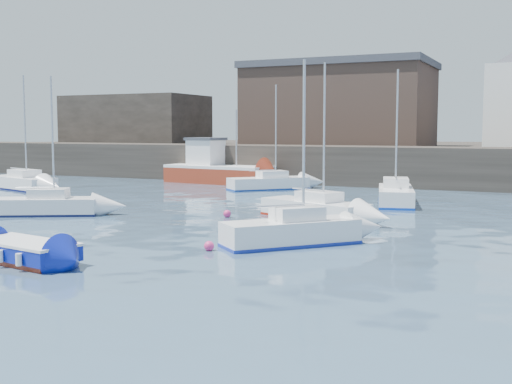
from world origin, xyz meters
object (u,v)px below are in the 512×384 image
at_px(sailboat_f, 396,195).
at_px(buoy_near, 15,253).
at_px(fishing_boat, 216,169).
at_px(buoy_mid, 209,251).
at_px(sailboat_e, 23,182).
at_px(sailboat_b, 315,208).
at_px(sailboat_a, 45,206).
at_px(sailboat_h, 269,183).
at_px(sailboat_c, 292,231).
at_px(buoy_far, 227,217).
at_px(blue_dinghy, 25,251).

relative_size(sailboat_f, buoy_near, 22.49).
bearing_deg(fishing_boat, buoy_mid, -61.92).
relative_size(fishing_boat, sailboat_e, 1.13).
relative_size(sailboat_b, sailboat_e, 0.92).
xyz_separation_m(sailboat_a, buoy_mid, (12.17, -4.82, -0.49)).
xyz_separation_m(sailboat_e, sailboat_f, (26.28, 2.42, 0.02)).
bearing_deg(sailboat_a, sailboat_h, 75.38).
height_order(sailboat_c, buoy_far, sailboat_c).
bearing_deg(buoy_mid, sailboat_e, 147.97).
bearing_deg(sailboat_h, buoy_near, -86.23).
height_order(blue_dinghy, sailboat_h, sailboat_h).
xyz_separation_m(sailboat_f, buoy_near, (-8.66, -20.44, -0.55)).
xyz_separation_m(sailboat_e, sailboat_h, (15.93, 7.66, -0.04)).
relative_size(blue_dinghy, sailboat_a, 0.58).
bearing_deg(fishing_boat, sailboat_f, -27.75).
xyz_separation_m(blue_dinghy, fishing_boat, (-9.44, 30.21, 0.73)).
distance_m(sailboat_a, sailboat_b, 13.58).
xyz_separation_m(sailboat_h, buoy_near, (1.69, -25.68, -0.49)).
relative_size(blue_dinghy, sailboat_f, 0.52).
height_order(fishing_boat, sailboat_c, sailboat_c).
bearing_deg(sailboat_b, sailboat_f, 74.09).
xyz_separation_m(sailboat_a, sailboat_h, (4.58, 17.56, 0.00)).
bearing_deg(buoy_near, sailboat_b, 63.12).
xyz_separation_m(sailboat_c, sailboat_h, (-9.84, 20.09, -0.04)).
xyz_separation_m(buoy_near, buoy_mid, (5.90, 3.31, 0.00)).
bearing_deg(sailboat_e, fishing_boat, 48.78).
distance_m(buoy_near, buoy_far, 11.61).
bearing_deg(sailboat_e, sailboat_a, -41.08).
bearing_deg(blue_dinghy, buoy_near, 145.56).
bearing_deg(sailboat_c, sailboat_f, 88.02).
xyz_separation_m(sailboat_h, buoy_far, (4.11, -14.33, -0.49)).
distance_m(sailboat_f, buoy_far, 11.04).
distance_m(fishing_boat, sailboat_c, 28.50).
xyz_separation_m(sailboat_a, sailboat_f, (14.94, 12.31, 0.06)).
xyz_separation_m(fishing_boat, sailboat_b, (14.36, -16.35, -0.65)).
distance_m(fishing_boat, sailboat_f, 18.70).
relative_size(sailboat_c, sailboat_h, 0.92).
bearing_deg(sailboat_c, buoy_near, -145.55).
relative_size(buoy_near, buoy_mid, 0.94).
xyz_separation_m(sailboat_a, buoy_far, (8.69, 3.23, -0.49)).
height_order(fishing_boat, sailboat_h, sailboat_h).
bearing_deg(sailboat_b, sailboat_e, 167.76).
distance_m(fishing_boat, buoy_far, 20.58).
height_order(sailboat_e, buoy_far, sailboat_e).
height_order(sailboat_f, sailboat_h, sailboat_f).
relative_size(sailboat_h, buoy_mid, 20.46).
height_order(sailboat_f, buoy_near, sailboat_f).
height_order(sailboat_b, sailboat_c, sailboat_b).
height_order(sailboat_b, buoy_mid, sailboat_b).
bearing_deg(sailboat_f, blue_dinghy, -108.28).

